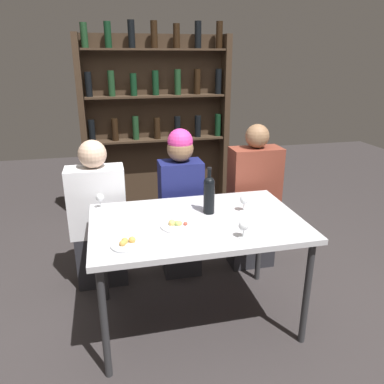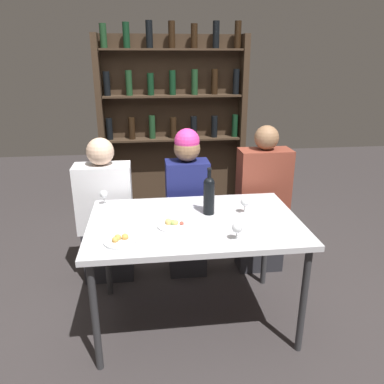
% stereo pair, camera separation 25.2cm
% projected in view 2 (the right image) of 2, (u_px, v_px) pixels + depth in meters
% --- Properties ---
extents(ground_plane, '(10.00, 10.00, 0.00)m').
position_uv_depth(ground_plane, '(194.00, 318.00, 2.72)').
color(ground_plane, '#332D2D').
extents(dining_table, '(1.38, 0.89, 0.78)m').
position_uv_depth(dining_table, '(194.00, 229.00, 2.47)').
color(dining_table, silver).
rests_on(dining_table, ground_plane).
extents(wine_rack_wall, '(1.56, 0.21, 2.12)m').
position_uv_depth(wine_rack_wall, '(173.00, 122.00, 4.03)').
color(wine_rack_wall, '#38281C').
rests_on(wine_rack_wall, ground_plane).
extents(wine_bottle, '(0.08, 0.08, 0.32)m').
position_uv_depth(wine_bottle, '(209.00, 194.00, 2.51)').
color(wine_bottle, black).
rests_on(wine_bottle, dining_table).
extents(wine_glass_0, '(0.06, 0.06, 0.11)m').
position_uv_depth(wine_glass_0, '(104.00, 195.00, 2.68)').
color(wine_glass_0, silver).
rests_on(wine_glass_0, dining_table).
extents(wine_glass_1, '(0.06, 0.06, 0.11)m').
position_uv_depth(wine_glass_1, '(245.00, 203.00, 2.54)').
color(wine_glass_1, silver).
rests_on(wine_glass_1, dining_table).
extents(wine_glass_2, '(0.06, 0.06, 0.11)m').
position_uv_depth(wine_glass_2, '(237.00, 229.00, 2.17)').
color(wine_glass_2, silver).
rests_on(wine_glass_2, dining_table).
extents(food_plate_0, '(0.21, 0.21, 0.05)m').
position_uv_depth(food_plate_0, '(173.00, 224.00, 2.36)').
color(food_plate_0, white).
rests_on(food_plate_0, dining_table).
extents(food_plate_1, '(0.19, 0.19, 0.04)m').
position_uv_depth(food_plate_1, '(120.00, 240.00, 2.16)').
color(food_plate_1, silver).
rests_on(food_plate_1, dining_table).
extents(seated_person_left, '(0.44, 0.22, 1.21)m').
position_uv_depth(seated_person_left, '(106.00, 216.00, 3.04)').
color(seated_person_left, '#26262B').
rests_on(seated_person_left, ground_plane).
extents(seated_person_center, '(0.34, 0.22, 1.27)m').
position_uv_depth(seated_person_center, '(187.00, 205.00, 3.10)').
color(seated_person_center, '#26262B').
rests_on(seated_person_center, ground_plane).
extents(seated_person_right, '(0.42, 0.22, 1.28)m').
position_uv_depth(seated_person_right, '(262.00, 205.00, 3.18)').
color(seated_person_right, '#26262B').
rests_on(seated_person_right, ground_plane).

